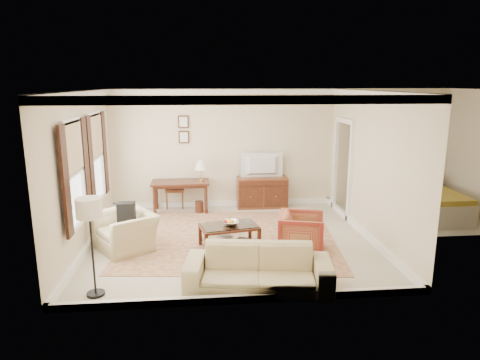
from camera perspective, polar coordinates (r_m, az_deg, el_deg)
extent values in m
cube|color=beige|center=(8.54, -1.15, -8.02)|extent=(5.50, 5.00, 0.01)
cube|color=white|center=(7.98, -1.25, 11.83)|extent=(5.50, 5.00, 0.01)
cube|color=beige|center=(10.59, -2.23, 4.21)|extent=(5.50, 0.01, 2.90)
cube|color=beige|center=(5.71, 0.71, -3.36)|extent=(5.50, 0.01, 2.90)
cube|color=beige|center=(8.39, -20.27, 1.11)|extent=(0.01, 5.00, 2.90)
cube|color=beige|center=(8.78, 17.02, 1.83)|extent=(0.01, 5.00, 2.90)
cube|color=beige|center=(10.76, 21.61, -4.50)|extent=(3.00, 2.70, 0.01)
cube|color=beige|center=(11.21, 29.08, 3.07)|extent=(0.01, 2.70, 2.90)
cube|color=brown|center=(8.64, -1.32, -7.72)|extent=(4.46, 3.94, 0.01)
cube|color=#4C2315|center=(10.29, -7.96, -0.30)|extent=(1.36, 0.68, 0.05)
cylinder|color=#4C2315|center=(10.17, -11.34, -2.75)|extent=(0.07, 0.07, 0.70)
cylinder|color=#4C2315|center=(10.12, -4.54, -2.62)|extent=(0.07, 0.07, 0.70)
cylinder|color=#4C2315|center=(10.68, -11.07, -2.00)|extent=(0.07, 0.07, 0.70)
cylinder|color=#4C2315|center=(10.62, -4.60, -1.87)|extent=(0.07, 0.07, 0.70)
cube|color=brown|center=(10.64, 2.95, -1.64)|extent=(1.24, 0.48, 0.76)
imported|color=black|center=(10.44, 3.02, 2.98)|extent=(0.99, 0.57, 0.13)
cube|color=#4C2315|center=(8.04, -1.46, -6.26)|extent=(1.16, 0.82, 0.04)
cube|color=silver|center=(8.03, -1.46, -6.03)|extent=(1.09, 0.74, 0.01)
cube|color=silver|center=(8.13, -1.45, -7.99)|extent=(1.07, 0.72, 0.02)
cube|color=#4C2315|center=(7.75, -4.50, -8.68)|extent=(0.07, 0.07, 0.41)
cube|color=#4C2315|center=(8.00, 2.58, -7.94)|extent=(0.07, 0.07, 0.41)
cube|color=#4C2315|center=(8.26, -5.34, -7.30)|extent=(0.07, 0.07, 0.41)
cube|color=#4C2315|center=(8.50, 1.32, -6.65)|extent=(0.07, 0.07, 0.41)
imported|color=silver|center=(8.01, -1.19, -5.65)|extent=(0.42, 0.42, 0.10)
imported|color=brown|center=(8.20, -2.66, -7.63)|extent=(0.25, 0.19, 0.38)
imported|color=brown|center=(8.10, -0.52, -7.90)|extent=(0.25, 0.16, 0.38)
imported|color=maroon|center=(7.92, 8.19, -6.73)|extent=(0.92, 0.95, 0.81)
imported|color=tan|center=(8.25, -15.00, -5.81)|extent=(1.16, 1.27, 0.93)
cube|color=black|center=(8.26, -14.92, -3.99)|extent=(0.38, 0.38, 0.40)
imported|color=tan|center=(6.51, 2.46, -10.85)|extent=(2.26, 0.95, 0.86)
cylinder|color=black|center=(6.83, -18.66, -14.16)|extent=(0.26, 0.26, 0.04)
cylinder|color=black|center=(6.58, -19.05, -9.38)|extent=(0.03, 0.03, 1.24)
cylinder|color=silver|center=(6.36, -19.51, -3.53)|extent=(0.36, 0.36, 0.28)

